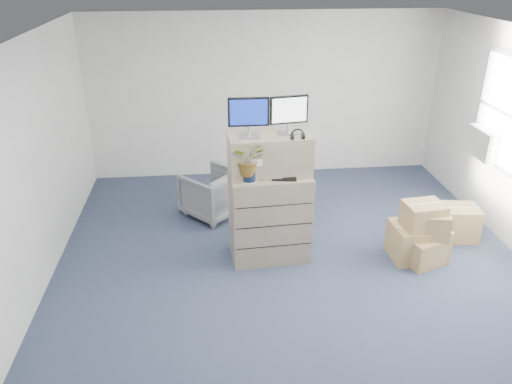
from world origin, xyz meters
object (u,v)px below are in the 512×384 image
Objects in this scene: filing_cabinet_lower at (270,216)px; monitor_left at (249,115)px; monitor_right at (289,113)px; keyboard at (276,177)px; water_bottle at (272,163)px; potted_plant at (249,163)px; office_chair at (212,191)px.

monitor_left is (-0.26, 0.01, 1.34)m from filing_cabinet_lower.
monitor_right is 0.78m from keyboard.
monitor_right is at bearing 55.87° from keyboard.
water_bottle is 0.41m from potted_plant.
monitor_left is at bearing 84.46° from potted_plant.
keyboard reaches higher than office_chair.
office_chair is (-0.94, 1.14, -1.52)m from monitor_right.
keyboard is 0.41m from potted_plant.
potted_plant is at bearing -152.19° from filing_cabinet_lower.
water_bottle is at bearing 107.78° from keyboard.
monitor_left is 0.62× the size of office_chair.
potted_plant is at bearing 64.75° from office_chair.
filing_cabinet_lower is at bearing -1.57° from monitor_left.
monitor_right reaches higher than keyboard.
monitor_right is at bearing 86.80° from office_chair.
filing_cabinet_lower is 0.71m from water_bottle.
monitor_left reaches higher than water_bottle.
potted_plant reaches higher than keyboard.
filing_cabinet_lower is 0.60m from keyboard.
office_chair is at bearing 120.54° from monitor_right.
potted_plant is (-0.31, -0.25, 0.11)m from water_bottle.
monitor_right is 2.12m from office_chair.
monitor_left is at bearing 169.57° from keyboard.
monitor_left is 0.98× the size of keyboard.
keyboard is 0.63× the size of office_chair.
keyboard is at bearing 11.64° from potted_plant.
monitor_right is 0.66m from water_bottle.
office_chair is at bearing 123.03° from water_bottle.
water_bottle is at bearing 172.01° from monitor_right.
potted_plant is (-0.02, -0.18, -0.52)m from monitor_left.
monitor_right is at bearing 16.27° from filing_cabinet_lower.
potted_plant reaches higher than office_chair.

